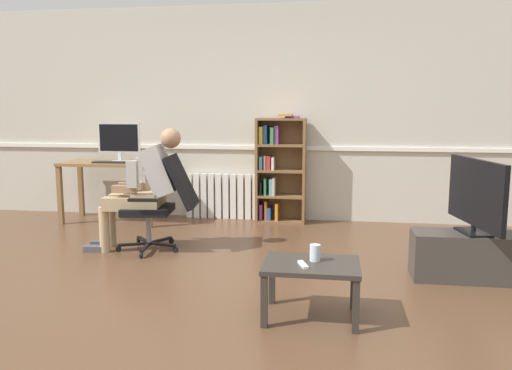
{
  "coord_description": "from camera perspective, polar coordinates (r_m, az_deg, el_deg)",
  "views": [
    {
      "loc": [
        0.88,
        -3.89,
        1.41
      ],
      "look_at": [
        0.15,
        0.85,
        0.7
      ],
      "focal_mm": 36.06,
      "sensor_mm": 36.0,
      "label": 1
    }
  ],
  "objects": [
    {
      "name": "radiator",
      "position": [
        6.68,
        -3.75,
        -1.23
      ],
      "size": [
        0.95,
        0.08,
        0.58
      ],
      "color": "white",
      "rests_on": "ground_plane"
    },
    {
      "name": "ground_plane",
      "position": [
        4.23,
        -3.84,
        -11.07
      ],
      "size": [
        18.0,
        18.0,
        0.0
      ],
      "primitive_type": "plane",
      "color": "brown"
    },
    {
      "name": "spare_remote",
      "position": [
        3.45,
        5.24,
        -8.79
      ],
      "size": [
        0.08,
        0.15,
        0.02
      ],
      "primitive_type": "cube",
      "rotation": [
        0.0,
        0.0,
        0.33
      ],
      "color": "white",
      "rests_on": "coffee_table"
    },
    {
      "name": "imac_monitor",
      "position": [
        6.69,
        -14.96,
        4.94
      ],
      "size": [
        0.55,
        0.14,
        0.48
      ],
      "color": "silver",
      "rests_on": "computer_desk"
    },
    {
      "name": "person_seated",
      "position": [
        5.23,
        -12.33,
        -0.09
      ],
      "size": [
        0.98,
        0.42,
        1.23
      ],
      "rotation": [
        0.0,
        0.0,
        -1.46
      ],
      "color": "tan",
      "rests_on": "ground_plane"
    },
    {
      "name": "back_wall",
      "position": [
        6.6,
        1.11,
        7.89
      ],
      "size": [
        12.0,
        0.13,
        2.7
      ],
      "color": "beige",
      "rests_on": "ground_plane"
    },
    {
      "name": "keyboard",
      "position": [
        6.53,
        -15.87,
        2.45
      ],
      "size": [
        0.43,
        0.12,
        0.02
      ],
      "primitive_type": "cube",
      "color": "black",
      "rests_on": "computer_desk"
    },
    {
      "name": "bookshelf",
      "position": [
        6.41,
        2.45,
        1.73
      ],
      "size": [
        0.61,
        0.29,
        1.35
      ],
      "color": "brown",
      "rests_on": "ground_plane"
    },
    {
      "name": "coffee_table",
      "position": [
        3.54,
        6.16,
        -9.47
      ],
      "size": [
        0.65,
        0.48,
        0.38
      ],
      "color": "#332D28",
      "rests_on": "ground_plane"
    },
    {
      "name": "office_chair",
      "position": [
        5.21,
        -10.26,
        -1.53
      ],
      "size": [
        0.81,
        0.63,
        0.97
      ],
      "rotation": [
        0.0,
        0.0,
        -1.46
      ],
      "color": "black",
      "rests_on": "ground_plane"
    },
    {
      "name": "computer_desk",
      "position": [
        6.68,
        -15.65,
        1.53
      ],
      "size": [
        1.22,
        0.61,
        0.76
      ],
      "color": "olive",
      "rests_on": "ground_plane"
    },
    {
      "name": "drinking_glass",
      "position": [
        3.55,
        6.57,
        -7.47
      ],
      "size": [
        0.07,
        0.07,
        0.11
      ],
      "primitive_type": "cylinder",
      "color": "silver",
      "rests_on": "coffee_table"
    },
    {
      "name": "computer_mouse",
      "position": [
        6.44,
        -13.59,
        2.51
      ],
      "size": [
        0.06,
        0.1,
        0.03
      ],
      "primitive_type": "cube",
      "color": "white",
      "rests_on": "computer_desk"
    },
    {
      "name": "tv_stand",
      "position": [
        4.67,
        22.81,
        -7.31
      ],
      "size": [
        0.97,
        0.37,
        0.4
      ],
      "color": "#3D3833",
      "rests_on": "ground_plane"
    },
    {
      "name": "tv_screen",
      "position": [
        4.56,
        23.2,
        -0.99
      ],
      "size": [
        0.26,
        0.94,
        0.62
      ],
      "rotation": [
        0.0,
        0.0,
        1.76
      ],
      "color": "black",
      "rests_on": "tv_stand"
    }
  ]
}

